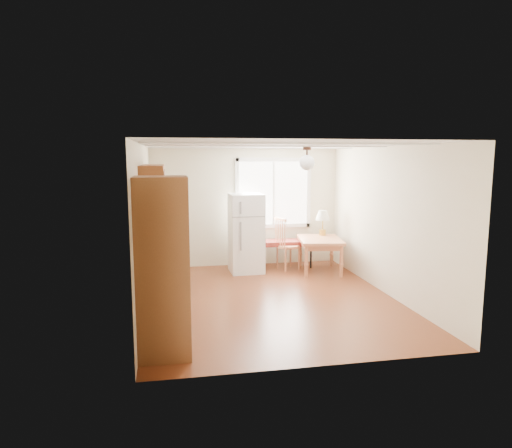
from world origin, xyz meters
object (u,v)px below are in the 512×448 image
object	(u,v)px
bench	(284,243)
dining_table	(320,243)
refrigerator	(246,233)
chair	(284,240)

from	to	relation	value
bench	dining_table	xyz separation A→B (m)	(0.62, -0.47, 0.06)
refrigerator	dining_table	xyz separation A→B (m)	(1.47, -0.27, -0.21)
dining_table	chair	size ratio (longest dim) A/B	1.11
chair	dining_table	bearing A→B (deg)	-38.94
refrigerator	chair	size ratio (longest dim) A/B	1.46
refrigerator	bench	distance (m)	0.92
refrigerator	chair	world-z (taller)	refrigerator
refrigerator	chair	xyz separation A→B (m)	(0.79, -0.00, -0.17)
refrigerator	dining_table	distance (m)	1.51
refrigerator	chair	bearing A→B (deg)	-1.58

